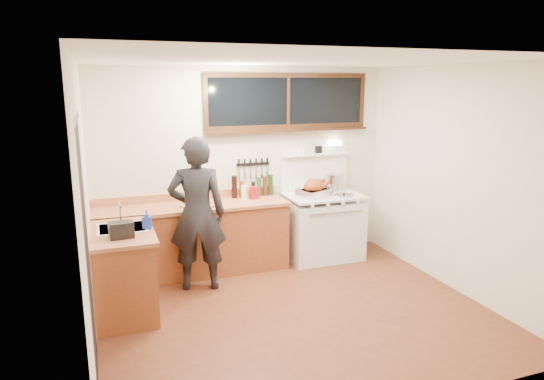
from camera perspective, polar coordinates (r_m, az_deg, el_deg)
name	(u,v)px	position (r m, az deg, el deg)	size (l,w,h in m)	color
ground_plane	(295,312)	(5.36, 2.70, -14.14)	(4.00, 3.50, 0.02)	#542616
room_shell	(296,159)	(4.85, 2.90, 3.69)	(4.10, 3.60, 2.65)	beige
counter_back	(193,239)	(6.26, -9.27, -5.68)	(2.44, 0.64, 1.00)	brown
counter_left	(123,271)	(5.40, -17.10, -9.13)	(0.64, 1.09, 0.90)	brown
sink_unit	(122,233)	(5.34, -17.21, -4.87)	(0.50, 0.45, 0.37)	white
vintage_stove	(323,225)	(6.77, 5.96, -4.09)	(1.02, 0.74, 1.59)	white
back_window	(288,108)	(6.62, 1.92, 9.65)	(2.32, 0.13, 0.77)	black
left_doorway	(88,254)	(4.08, -20.83, -7.00)	(0.02, 1.04, 2.17)	black
knife_strip	(253,165)	(6.54, -2.24, 2.97)	(0.46, 0.03, 0.28)	black
man	(197,214)	(5.67, -8.81, -2.83)	(0.74, 0.57, 1.81)	black
soap_bottle	(147,220)	(5.22, -14.51, -3.39)	(0.11, 0.11, 0.20)	#2339B2
toaster	(121,230)	(4.99, -17.32, -4.50)	(0.24, 0.18, 0.16)	black
cutting_board	(199,203)	(6.01, -8.63, -1.49)	(0.45, 0.39, 0.13)	#AF6845
roast_turkey	(314,189)	(6.51, 5.01, 0.12)	(0.50, 0.44, 0.24)	silver
stockpot	(334,182)	(6.88, 7.35, 0.90)	(0.31, 0.31, 0.24)	silver
saucepan	(321,186)	(6.89, 5.76, 0.51)	(0.20, 0.31, 0.13)	silver
pot_lid	(344,195)	(6.59, 8.47, -0.61)	(0.29, 0.29, 0.04)	silver
coffee_tin	(254,193)	(6.36, -2.11, -0.32)	(0.12, 0.10, 0.16)	maroon
pitcher	(244,192)	(6.38, -3.27, -0.23)	(0.10, 0.10, 0.17)	white
bottle_cluster	(253,187)	(6.49, -2.24, 0.35)	(0.58, 0.07, 0.30)	black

